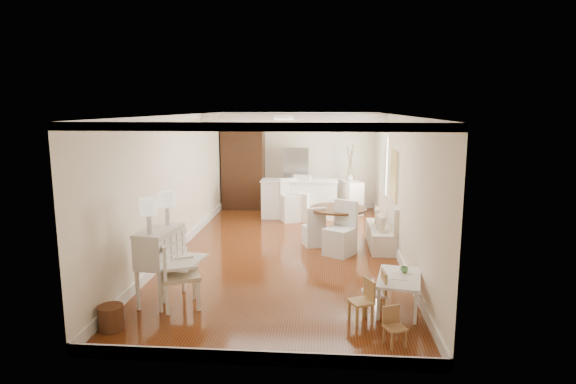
# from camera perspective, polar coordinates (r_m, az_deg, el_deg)

# --- Properties ---
(room) EXTENTS (9.00, 9.04, 2.82)m
(room) POSITION_cam_1_polar(r_m,az_deg,el_deg) (9.99, 0.14, 4.45)
(room) COLOR brown
(room) RESTS_ON ground
(secretary_bureau) EXTENTS (1.01, 1.02, 1.15)m
(secretary_bureau) POSITION_cam_1_polar(r_m,az_deg,el_deg) (7.69, -14.84, -8.36)
(secretary_bureau) COLOR white
(secretary_bureau) RESTS_ON ground
(gustavian_armchair) EXTENTS (0.76, 0.76, 1.01)m
(gustavian_armchair) POSITION_cam_1_polar(r_m,az_deg,el_deg) (7.42, -12.64, -9.52)
(gustavian_armchair) COLOR white
(gustavian_armchair) RESTS_ON ground
(wicker_basket) EXTENTS (0.37, 0.37, 0.34)m
(wicker_basket) POSITION_cam_1_polar(r_m,az_deg,el_deg) (7.08, -20.25, -13.81)
(wicker_basket) COLOR #57311B
(wicker_basket) RESTS_ON ground
(kids_table) EXTENTS (0.79, 1.10, 0.50)m
(kids_table) POSITION_cam_1_polar(r_m,az_deg,el_deg) (7.43, 12.98, -11.57)
(kids_table) COLOR white
(kids_table) RESTS_ON ground
(kids_chair_a) EXTENTS (0.39, 0.39, 0.62)m
(kids_chair_a) POSITION_cam_1_polar(r_m,az_deg,el_deg) (6.90, 8.64, -12.65)
(kids_chair_a) COLOR tan
(kids_chair_a) RESTS_ON ground
(kids_chair_b) EXTENTS (0.34, 0.34, 0.66)m
(kids_chair_b) POSITION_cam_1_polar(r_m,az_deg,el_deg) (7.17, 10.16, -11.64)
(kids_chair_b) COLOR #AA844D
(kids_chair_b) RESTS_ON ground
(kids_chair_c) EXTENTS (0.32, 0.32, 0.50)m
(kids_chair_c) POSITION_cam_1_polar(r_m,az_deg,el_deg) (6.38, 12.56, -15.34)
(kids_chair_c) COLOR #A4754A
(kids_chair_c) RESTS_ON ground
(banquette) EXTENTS (0.52, 1.60, 0.98)m
(banquette) POSITION_cam_1_polar(r_m,az_deg,el_deg) (10.46, 10.96, -3.78)
(banquette) COLOR silver
(banquette) RESTS_ON ground
(dining_table) EXTENTS (1.47, 1.47, 0.83)m
(dining_table) POSITION_cam_1_polar(r_m,az_deg,el_deg) (10.44, 5.93, -4.10)
(dining_table) COLOR #4E2F19
(dining_table) RESTS_ON ground
(slip_chair_near) EXTENTS (0.73, 0.73, 1.09)m
(slip_chair_near) POSITION_cam_1_polar(r_m,az_deg,el_deg) (9.75, 6.16, -4.32)
(slip_chair_near) COLOR silver
(slip_chair_near) RESTS_ON ground
(slip_chair_far) EXTENTS (0.54, 0.55, 0.87)m
(slip_chair_far) POSITION_cam_1_polar(r_m,az_deg,el_deg) (10.37, 3.06, -4.04)
(slip_chair_far) COLOR white
(slip_chair_far) RESTS_ON ground
(breakfast_counter) EXTENTS (2.05, 0.65, 1.03)m
(breakfast_counter) POSITION_cam_1_polar(r_m,az_deg,el_deg) (12.94, 1.35, -0.82)
(breakfast_counter) COLOR white
(breakfast_counter) RESTS_ON ground
(bar_stool_left) EXTENTS (0.58, 0.58, 1.12)m
(bar_stool_left) POSITION_cam_1_polar(r_m,az_deg,el_deg) (12.51, 0.28, -1.00)
(bar_stool_left) COLOR white
(bar_stool_left) RESTS_ON ground
(bar_stool_right) EXTENTS (0.55, 0.55, 1.19)m
(bar_stool_right) POSITION_cam_1_polar(r_m,az_deg,el_deg) (12.61, 1.43, -0.75)
(bar_stool_right) COLOR white
(bar_stool_right) RESTS_ON ground
(pantry_cabinet) EXTENTS (1.20, 0.60, 2.30)m
(pantry_cabinet) POSITION_cam_1_polar(r_m,az_deg,el_deg) (14.09, -5.31, 2.66)
(pantry_cabinet) COLOR #381E11
(pantry_cabinet) RESTS_ON ground
(fridge) EXTENTS (0.75, 0.65, 1.80)m
(fridge) POSITION_cam_1_polar(r_m,az_deg,el_deg) (13.90, 2.42, 1.55)
(fridge) COLOR silver
(fridge) RESTS_ON ground
(sideboard) EXTENTS (0.76, 1.06, 0.93)m
(sideboard) POSITION_cam_1_polar(r_m,az_deg,el_deg) (13.61, 7.30, -0.57)
(sideboard) COLOR white
(sideboard) RESTS_ON ground
(pencil_cup) EXTENTS (0.13, 0.13, 0.09)m
(pencil_cup) POSITION_cam_1_polar(r_m,az_deg,el_deg) (7.51, 13.62, -8.95)
(pencil_cup) COLOR #68A560
(pencil_cup) RESTS_ON kids_table
(branch_vase) EXTENTS (0.21, 0.21, 0.19)m
(branch_vase) POSITION_cam_1_polar(r_m,az_deg,el_deg) (13.56, 7.38, 1.77)
(branch_vase) COLOR white
(branch_vase) RESTS_ON sideboard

